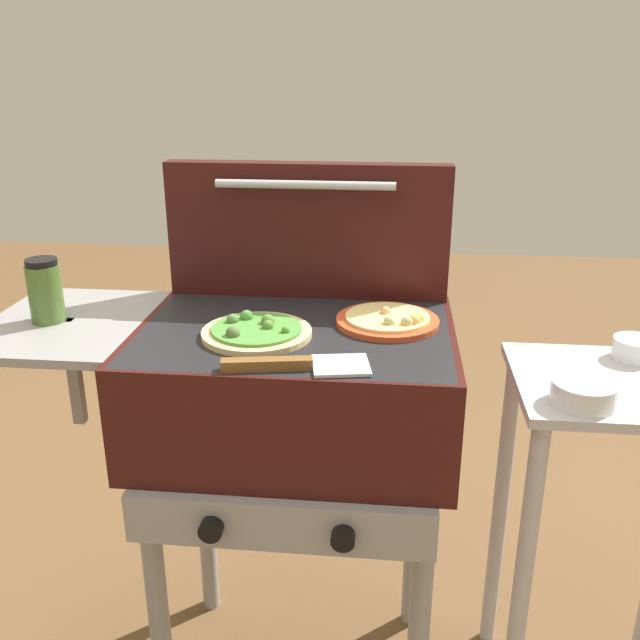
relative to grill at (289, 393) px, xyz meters
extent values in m
cube|color=#38110F|center=(0.01, 0.00, 0.02)|extent=(0.64, 0.48, 0.24)
cube|color=black|center=(0.01, 0.00, 0.14)|extent=(0.61, 0.46, 0.01)
cube|color=gray|center=(-0.47, 0.00, 0.13)|extent=(0.32, 0.41, 0.02)
cube|color=gray|center=(-0.47, 0.00, 0.02)|extent=(0.02, 0.02, 0.24)
cube|color=gray|center=(0.01, -0.25, -0.15)|extent=(0.58, 0.02, 0.10)
cylinder|color=black|center=(-0.11, -0.27, -0.15)|extent=(0.04, 0.02, 0.04)
cylinder|color=black|center=(0.13, -0.27, -0.15)|extent=(0.04, 0.02, 0.04)
cylinder|color=gray|center=(-0.26, -0.19, -0.43)|extent=(0.04, 0.04, 0.66)
cylinder|color=gray|center=(0.28, -0.19, -0.43)|extent=(0.04, 0.04, 0.66)
cylinder|color=gray|center=(-0.26, 0.19, -0.43)|extent=(0.04, 0.04, 0.66)
cylinder|color=gray|center=(0.28, 0.19, -0.43)|extent=(0.04, 0.04, 0.66)
cube|color=#38110F|center=(0.01, 0.22, 0.29)|extent=(0.63, 0.05, 0.30)
cylinder|color=#B7B7BC|center=(0.01, 0.17, 0.40)|extent=(0.38, 0.02, 0.02)
cylinder|color=#C64723|center=(0.20, 0.05, 0.15)|extent=(0.21, 0.21, 0.01)
cylinder|color=#EDD17A|center=(0.20, 0.05, 0.16)|extent=(0.17, 0.17, 0.01)
sphere|color=tan|center=(0.24, 0.01, 0.17)|extent=(0.02, 0.02, 0.02)
sphere|color=tan|center=(0.20, 0.00, 0.17)|extent=(0.02, 0.02, 0.02)
sphere|color=#E8AD5C|center=(0.25, 0.02, 0.17)|extent=(0.03, 0.03, 0.03)
sphere|color=#EDED71|center=(0.26, 0.03, 0.17)|extent=(0.03, 0.03, 0.03)
sphere|color=#E8A470|center=(0.19, 0.07, 0.17)|extent=(0.02, 0.02, 0.02)
cylinder|color=#E0C17F|center=(-0.06, -0.04, 0.15)|extent=(0.22, 0.22, 0.01)
cylinder|color=#4C8C38|center=(-0.06, -0.04, 0.16)|extent=(0.18, 0.18, 0.01)
sphere|color=#4F7B3C|center=(-0.11, -0.02, 0.17)|extent=(0.02, 0.02, 0.02)
sphere|color=#548D2C|center=(0.00, -0.06, 0.17)|extent=(0.02, 0.02, 0.02)
sphere|color=#567C36|center=(-0.04, -0.02, 0.17)|extent=(0.03, 0.03, 0.03)
sphere|color=#478536|center=(-0.09, 0.00, 0.17)|extent=(0.03, 0.03, 0.03)
sphere|color=#568434|center=(-0.03, -0.04, 0.17)|extent=(0.02, 0.02, 0.02)
sphere|color=#4F6C38|center=(-0.09, -0.09, 0.17)|extent=(0.03, 0.03, 0.03)
cylinder|color=#4C6B2D|center=(-0.50, -0.01, 0.20)|extent=(0.07, 0.07, 0.12)
cylinder|color=black|center=(-0.50, -0.01, 0.27)|extent=(0.06, 0.06, 0.01)
cube|color=#B7BABF|center=(0.12, -0.18, 0.15)|extent=(0.11, 0.11, 0.01)
cube|color=brown|center=(-0.01, -0.20, 0.15)|extent=(0.16, 0.05, 0.02)
cube|color=#B2B2B7|center=(0.67, 0.00, 0.05)|extent=(0.44, 0.36, 0.02)
cylinder|color=#B2B2B7|center=(0.48, -0.15, -0.36)|extent=(0.04, 0.04, 0.80)
cylinder|color=#B2B2B7|center=(0.48, 0.15, -0.36)|extent=(0.04, 0.04, 0.80)
cylinder|color=silver|center=(0.56, -0.11, 0.08)|extent=(0.12, 0.12, 0.04)
cylinder|color=#996B47|center=(0.56, -0.11, 0.08)|extent=(0.10, 0.10, 0.02)
cylinder|color=silver|center=(0.72, 0.12, 0.08)|extent=(0.09, 0.09, 0.04)
cylinder|color=#4C7533|center=(0.72, 0.12, 0.08)|extent=(0.08, 0.08, 0.02)
camera|label=1|loc=(0.20, -1.30, 0.66)|focal=39.35mm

